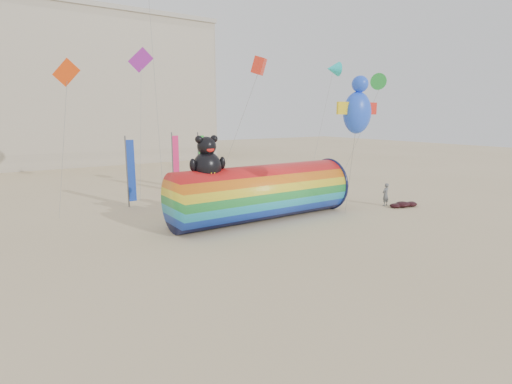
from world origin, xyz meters
TOP-DOWN VIEW (x-y plane):
  - ground at (0.00, 0.00)m, footprint 160.00×160.00m
  - windsock_assembly at (2.53, 3.93)m, footprint 12.13×3.69m
  - kite_handler at (12.43, 2.02)m, footprint 0.67×0.48m
  - fabric_bundle at (13.34, 1.06)m, footprint 2.62×1.35m
  - festival_banners at (0.76, 14.54)m, footprint 7.70×3.96m
  - flying_kites at (0.99, 6.64)m, footprint 32.16×18.40m

SIDE VIEW (x-z plane):
  - ground at x=0.00m, z-range 0.00..0.00m
  - fabric_bundle at x=13.34m, z-range -0.03..0.37m
  - kite_handler at x=12.43m, z-range 0.00..1.70m
  - windsock_assembly at x=2.53m, z-range -0.94..4.65m
  - festival_banners at x=0.76m, z-range 0.04..5.24m
  - flying_kites at x=0.99m, z-range 7.68..19.32m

